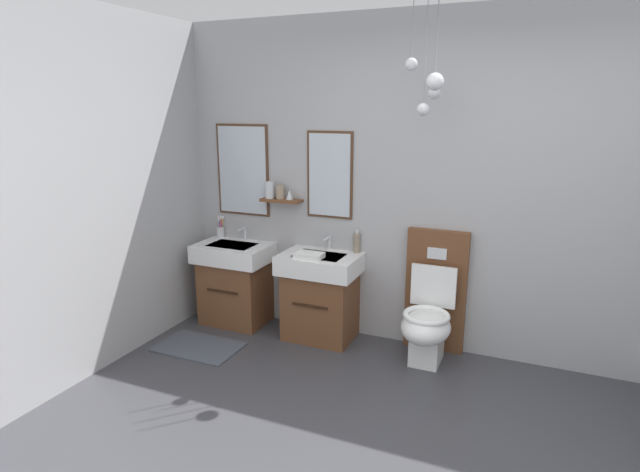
# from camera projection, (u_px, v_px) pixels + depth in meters

# --- Properties ---
(wall_back) EXTENTS (5.08, 0.59, 2.64)m
(wall_back) POSITION_uv_depth(u_px,v_px,m) (466.00, 189.00, 3.98)
(wall_back) COLOR #A8A8AA
(wall_back) RESTS_ON ground
(wall_left) EXTENTS (0.12, 3.96, 2.64)m
(wall_left) POSITION_uv_depth(u_px,v_px,m) (13.00, 209.00, 3.22)
(wall_left) COLOR #A8A8AA
(wall_left) RESTS_ON ground
(bath_mat) EXTENTS (0.68, 0.44, 0.01)m
(bath_mat) POSITION_uv_depth(u_px,v_px,m) (199.00, 347.00, 4.29)
(bath_mat) COLOR #474C56
(bath_mat) RESTS_ON ground
(vanity_sink_left) EXTENTS (0.65, 0.48, 0.74)m
(vanity_sink_left) POSITION_uv_depth(u_px,v_px,m) (236.00, 281.00, 4.72)
(vanity_sink_left) COLOR brown
(vanity_sink_left) RESTS_ON ground
(tap_on_left_sink) EXTENTS (0.03, 0.13, 0.11)m
(tap_on_left_sink) POSITION_uv_depth(u_px,v_px,m) (244.00, 232.00, 4.78)
(tap_on_left_sink) COLOR silver
(tap_on_left_sink) RESTS_ON vanity_sink_left
(vanity_sink_right) EXTENTS (0.65, 0.48, 0.74)m
(vanity_sink_right) POSITION_uv_depth(u_px,v_px,m) (321.00, 294.00, 4.40)
(vanity_sink_right) COLOR brown
(vanity_sink_right) RESTS_ON ground
(tap_on_right_sink) EXTENTS (0.03, 0.13, 0.11)m
(tap_on_right_sink) POSITION_uv_depth(u_px,v_px,m) (329.00, 241.00, 4.45)
(tap_on_right_sink) COLOR silver
(tap_on_right_sink) RESTS_ON vanity_sink_right
(toilet) EXTENTS (0.48, 0.62, 1.00)m
(toilet) POSITION_uv_depth(u_px,v_px,m) (430.00, 313.00, 4.05)
(toilet) COLOR brown
(toilet) RESTS_ON ground
(toothbrush_cup) EXTENTS (0.07, 0.07, 0.21)m
(toothbrush_cup) POSITION_uv_depth(u_px,v_px,m) (221.00, 231.00, 4.86)
(toothbrush_cup) COLOR silver
(toothbrush_cup) RESTS_ON vanity_sink_left
(soap_dispenser) EXTENTS (0.06, 0.06, 0.20)m
(soap_dispenser) POSITION_uv_depth(u_px,v_px,m) (357.00, 243.00, 4.35)
(soap_dispenser) COLOR gray
(soap_dispenser) RESTS_ON vanity_sink_right
(folded_hand_towel) EXTENTS (0.22, 0.16, 0.04)m
(folded_hand_towel) POSITION_uv_depth(u_px,v_px,m) (309.00, 256.00, 4.20)
(folded_hand_towel) COLOR white
(folded_hand_towel) RESTS_ON vanity_sink_right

